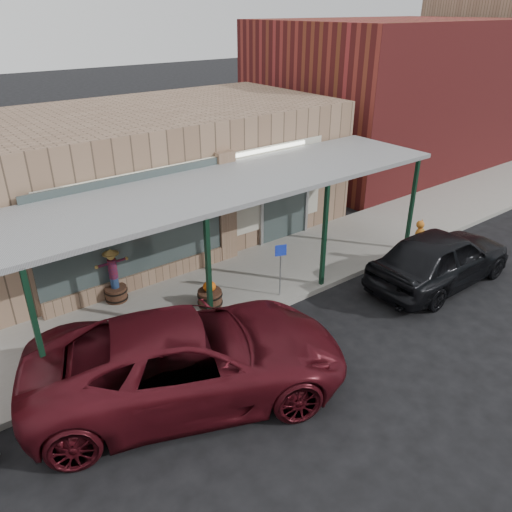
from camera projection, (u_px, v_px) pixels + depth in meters
ground at (330, 351)px, 11.29m from camera, size 120.00×120.00×0.00m
sidewalk at (237, 285)px, 13.81m from camera, size 40.00×3.20×0.15m
storefront at (154, 175)px, 16.13m from camera, size 12.00×6.25×4.20m
awning at (236, 184)px, 12.47m from camera, size 12.00×3.00×3.04m
block_buildings_near at (188, 111)px, 17.21m from camera, size 61.00×8.00×8.00m
barrel_scarecrow at (115, 283)px, 12.77m from camera, size 0.84×0.75×1.46m
barrel_pumpkin at (210, 296)px, 12.65m from camera, size 0.65×0.65×0.73m
handicap_sign at (280, 263)px, 12.79m from camera, size 0.29×0.13×1.46m
parked_sedan at (441, 257)px, 13.72m from camera, size 4.72×2.03×1.61m
car_maroon at (190, 358)px, 9.69m from camera, size 6.81×4.94×1.72m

